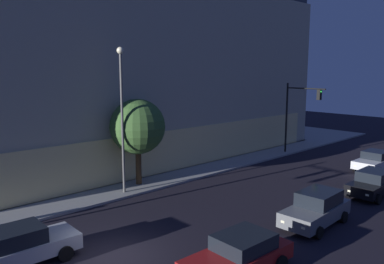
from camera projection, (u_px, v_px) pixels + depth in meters
ground_plane at (113, 257)px, 16.48m from camera, size 120.00×120.00×0.00m
modern_building at (110, 66)px, 39.00m from camera, size 35.61×24.80×16.97m
traffic_light_far_corner at (298, 107)px, 35.49m from camera, size 0.54×4.12×6.62m
street_lamp_sidewalk at (122, 105)px, 23.90m from camera, size 0.44×0.44×9.22m
sidewalk_tree at (138, 127)px, 25.96m from camera, size 3.77×3.77×5.91m
car_silver at (23, 245)px, 15.78m from camera, size 4.26×2.14×1.63m
car_red at (239, 255)px, 14.94m from camera, size 4.75×2.30×1.59m
car_grey at (316, 208)px, 19.82m from camera, size 4.57×2.19×1.75m
car_black at (372, 183)px, 24.46m from camera, size 4.15×2.08×1.61m
car_white at (374, 161)px, 30.75m from camera, size 4.26×2.07×1.54m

